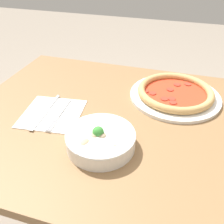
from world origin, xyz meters
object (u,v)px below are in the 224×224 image
(bowl, at_px, (100,139))
(fork, at_px, (60,114))
(pizza, at_px, (175,93))
(knife, at_px, (47,110))

(bowl, xyz_separation_m, fork, (0.18, -0.11, -0.02))
(bowl, bearing_deg, pizza, -117.89)
(bowl, distance_m, fork, 0.21)
(fork, distance_m, knife, 0.05)
(pizza, xyz_separation_m, fork, (0.35, 0.22, -0.01))
(pizza, bearing_deg, knife, 28.05)
(pizza, distance_m, bowl, 0.37)
(bowl, bearing_deg, fork, -30.80)
(fork, bearing_deg, pizza, 119.11)
(fork, bearing_deg, bowl, 56.00)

